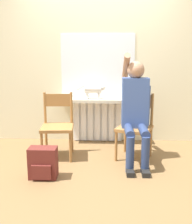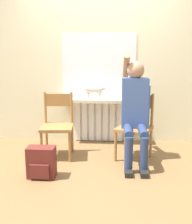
% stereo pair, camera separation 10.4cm
% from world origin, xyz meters
% --- Properties ---
extents(ground_plane, '(12.00, 12.00, 0.00)m').
position_xyz_m(ground_plane, '(0.00, 0.00, 0.00)').
color(ground_plane, brown).
extents(wall_with_window, '(7.00, 0.06, 2.70)m').
position_xyz_m(wall_with_window, '(0.00, 1.23, 1.35)').
color(wall_with_window, beige).
rests_on(wall_with_window, ground_plane).
extents(radiator, '(0.79, 0.08, 0.67)m').
position_xyz_m(radiator, '(0.00, 1.15, 0.33)').
color(radiator, white).
rests_on(radiator, ground_plane).
extents(windowsill, '(1.21, 0.30, 0.05)m').
position_xyz_m(windowsill, '(0.00, 1.05, 0.69)').
color(windowsill, beige).
rests_on(windowsill, radiator).
extents(window_glass, '(1.16, 0.01, 1.00)m').
position_xyz_m(window_glass, '(0.00, 1.20, 1.22)').
color(window_glass, white).
rests_on(window_glass, windowsill).
extents(chair_left, '(0.45, 0.45, 0.88)m').
position_xyz_m(chair_left, '(-0.52, 0.43, 0.45)').
color(chair_left, '#9E6B38').
rests_on(chair_left, ground_plane).
extents(chair_right, '(0.55, 0.55, 0.88)m').
position_xyz_m(chair_right, '(0.54, 0.43, 0.45)').
color(chair_right, '#9E6B38').
rests_on(chair_right, ground_plane).
extents(person, '(0.36, 1.01, 1.41)m').
position_xyz_m(person, '(0.52, 0.32, 0.72)').
color(person, navy).
rests_on(person, ground_plane).
extents(cat, '(0.46, 0.13, 0.25)m').
position_xyz_m(cat, '(-0.06, 1.03, 0.87)').
color(cat, silver).
rests_on(cat, windowsill).
extents(backpack, '(0.32, 0.21, 0.36)m').
position_xyz_m(backpack, '(-0.57, -0.25, 0.18)').
color(backpack, maroon).
rests_on(backpack, ground_plane).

